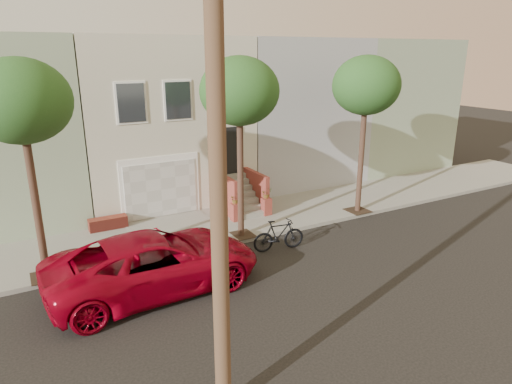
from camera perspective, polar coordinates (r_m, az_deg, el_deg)
ground at (r=13.06m, az=2.08°, el=-12.75°), size 90.00×90.00×0.00m
sidewalk at (r=17.37m, az=-7.03°, el=-4.66°), size 40.00×3.70×0.15m
house_row at (r=21.85m, az=-13.24°, el=9.28°), size 33.10×11.70×7.00m
tree_left at (r=13.63m, az=-27.68°, el=9.97°), size 2.70×2.57×6.30m
tree_mid at (r=15.25m, az=-2.09°, el=12.49°), size 2.70×2.57×6.30m
tree_right at (r=18.40m, az=13.78°, el=12.85°), size 2.70×2.57×6.30m
pickup_truck at (r=13.23m, az=-12.68°, el=-8.67°), size 6.14×3.05×1.67m
motorcycle at (r=15.48m, az=2.90°, el=-5.46°), size 1.90×0.81×1.11m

